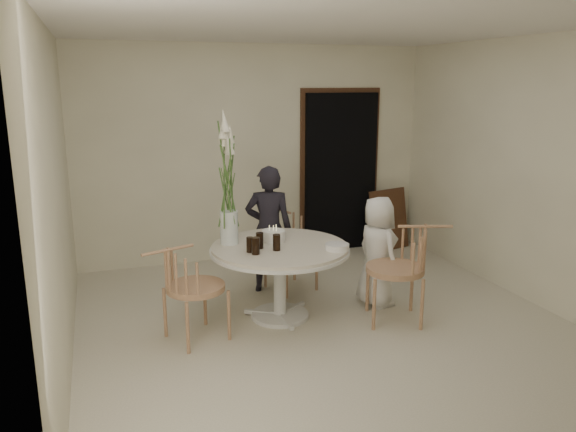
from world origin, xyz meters
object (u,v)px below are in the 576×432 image
object	(u,v)px
chair_far	(284,237)
chair_left	(182,280)
birthday_cake	(274,236)
flower_vase	(228,185)
table	(280,257)
boy	(378,252)
girl	(269,229)
chair_right	(410,259)

from	to	relation	value
chair_far	chair_left	bearing A→B (deg)	-157.53
chair_far	birthday_cake	distance (m)	0.76
birthday_cake	flower_vase	world-z (taller)	flower_vase
chair_left	table	bearing A→B (deg)	-95.72
boy	flower_vase	xyz separation A→B (m)	(-1.48, 0.24, 0.73)
table	birthday_cake	xyz separation A→B (m)	(-0.01, 0.16, 0.17)
chair_far	flower_vase	bearing A→B (deg)	-158.95
chair_far	boy	distance (m)	1.09
birthday_cake	flower_vase	bearing A→B (deg)	172.20
table	chair_left	xyz separation A→B (m)	(-0.96, -0.24, -0.04)
girl	boy	xyz separation A→B (m)	(0.92, -0.75, -0.13)
chair_right	birthday_cake	world-z (taller)	chair_right
chair_far	chair_right	xyz separation A→B (m)	(0.82, -1.27, 0.05)
chair_left	birthday_cake	world-z (taller)	chair_left
flower_vase	boy	bearing A→B (deg)	-9.08
table	chair_right	size ratio (longest dim) A/B	1.39
chair_left	girl	xyz separation A→B (m)	(1.08, 0.97, 0.11)
table	chair_right	bearing A→B (deg)	-22.30
table	flower_vase	distance (m)	0.84
girl	table	bearing A→B (deg)	100.04
chair_right	flower_vase	distance (m)	1.84
chair_right	birthday_cake	bearing A→B (deg)	-99.67
chair_right	birthday_cake	size ratio (longest dim) A/B	4.25
chair_left	chair_far	bearing A→B (deg)	-70.46
chair_left	flower_vase	distance (m)	1.00
chair_far	chair_left	xyz separation A→B (m)	(-1.28, -1.05, 0.01)
boy	chair_left	bearing A→B (deg)	86.39
table	chair_right	world-z (taller)	chair_right
chair_right	chair_left	size ratio (longest dim) A/B	1.07
chair_right	chair_left	xyz separation A→B (m)	(-2.10, 0.23, -0.04)
chair_far	birthday_cake	size ratio (longest dim) A/B	3.92
table	chair_right	xyz separation A→B (m)	(1.14, -0.47, 0.00)
table	chair_left	size ratio (longest dim) A/B	1.48
girl	boy	world-z (taller)	girl
flower_vase	chair_left	bearing A→B (deg)	-138.82
flower_vase	chair_right	bearing A→B (deg)	-23.64
table	birthday_cake	world-z (taller)	birthday_cake
chair_right	birthday_cake	distance (m)	1.32
chair_left	birthday_cake	size ratio (longest dim) A/B	3.98
table	boy	bearing A→B (deg)	-0.77
chair_far	birthday_cake	world-z (taller)	birthday_cake
boy	flower_vase	distance (m)	1.66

